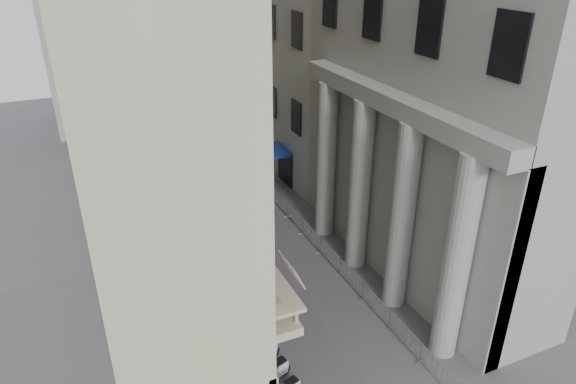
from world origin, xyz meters
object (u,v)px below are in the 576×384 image
Objects in this scene: street_lamp at (175,143)px; info_kiosk at (181,204)px; security_tent at (194,160)px; pedestrian_a at (219,163)px; pedestrian_b at (252,181)px.

street_lamp is 4.60m from info_kiosk.
street_lamp is 5.64× the size of info_kiosk.
security_tent is 2.86× the size of info_kiosk.
pedestrian_b is at bearing 83.67° from pedestrian_a.
security_tent reaches higher than pedestrian_b.
pedestrian_b reaches higher than pedestrian_a.
security_tent is at bearing 28.53° from info_kiosk.
security_tent reaches higher than pedestrian_a.
street_lamp reaches higher than security_tent.
pedestrian_b is (5.74, 1.22, 0.10)m from info_kiosk.
pedestrian_b is (5.73, 1.41, -4.50)m from street_lamp.
security_tent is 3.44m from info_kiosk.
security_tent is 3.56m from street_lamp.
info_kiosk is at bearing 30.61° from pedestrian_a.
street_lamp is 4.95× the size of pedestrian_b.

